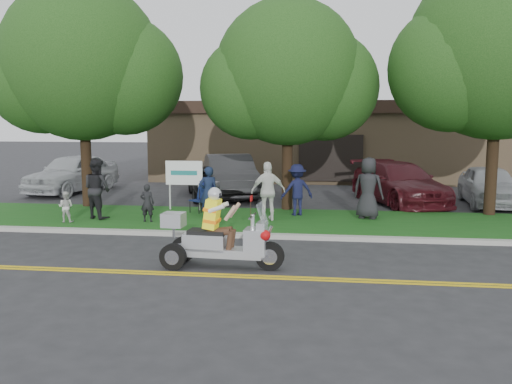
# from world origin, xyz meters

# --- Properties ---
(ground) EXTENTS (120.00, 120.00, 0.00)m
(ground) POSITION_xyz_m (0.00, 0.00, 0.00)
(ground) COLOR #28282B
(ground) RESTS_ON ground
(centerline_near) EXTENTS (60.00, 0.10, 0.01)m
(centerline_near) POSITION_xyz_m (0.00, -0.58, 0.01)
(centerline_near) COLOR gold
(centerline_near) RESTS_ON ground
(centerline_far) EXTENTS (60.00, 0.10, 0.01)m
(centerline_far) POSITION_xyz_m (0.00, -0.42, 0.01)
(centerline_far) COLOR gold
(centerline_far) RESTS_ON ground
(curb) EXTENTS (60.00, 0.25, 0.12)m
(curb) POSITION_xyz_m (0.00, 3.05, 0.06)
(curb) COLOR #A8A89E
(curb) RESTS_ON ground
(grass_verge) EXTENTS (60.00, 4.00, 0.10)m
(grass_verge) POSITION_xyz_m (0.00, 5.20, 0.06)
(grass_verge) COLOR #175216
(grass_verge) RESTS_ON ground
(commercial_building) EXTENTS (18.00, 8.20, 4.00)m
(commercial_building) POSITION_xyz_m (2.00, 18.98, 2.01)
(commercial_building) COLOR #9E7F5B
(commercial_building) RESTS_ON ground
(tree_left) EXTENTS (6.62, 5.40, 7.78)m
(tree_left) POSITION_xyz_m (-6.44, 7.03, 4.85)
(tree_left) COLOR #332114
(tree_left) RESTS_ON ground
(tree_mid) EXTENTS (5.88, 4.80, 7.05)m
(tree_mid) POSITION_xyz_m (0.55, 7.23, 4.43)
(tree_mid) COLOR #332114
(tree_mid) RESTS_ON ground
(tree_right) EXTENTS (6.86, 5.60, 8.07)m
(tree_right) POSITION_xyz_m (7.06, 7.03, 5.03)
(tree_right) COLOR #332114
(tree_right) RESTS_ON ground
(business_sign) EXTENTS (1.25, 0.06, 1.75)m
(business_sign) POSITION_xyz_m (-2.90, 6.60, 1.26)
(business_sign) COLOR silver
(business_sign) RESTS_ON ground
(trike_scooter) EXTENTS (2.63, 0.90, 1.72)m
(trike_scooter) POSITION_xyz_m (-0.47, 0.10, 0.60)
(trike_scooter) COLOR black
(trike_scooter) RESTS_ON ground
(lawn_chair_a) EXTENTS (0.68, 0.69, 0.93)m
(lawn_chair_a) POSITION_xyz_m (-2.24, 6.21, 0.63)
(lawn_chair_a) COLOR black
(lawn_chair_a) RESTS_ON grass_verge
(lawn_chair_b) EXTENTS (0.63, 0.65, 0.99)m
(lawn_chair_b) POSITION_xyz_m (-2.07, 6.46, 0.66)
(lawn_chair_b) COLOR black
(lawn_chair_b) RESTS_ON grass_verge
(spectator_adult_left) EXTENTS (0.68, 0.56, 1.59)m
(spectator_adult_left) POSITION_xyz_m (-1.77, 5.20, 0.90)
(spectator_adult_left) COLOR #141E38
(spectator_adult_left) RESTS_ON grass_verge
(spectator_adult_mid) EXTENTS (1.11, 1.02, 1.83)m
(spectator_adult_mid) POSITION_xyz_m (-5.14, 4.71, 1.02)
(spectator_adult_mid) COLOR black
(spectator_adult_mid) RESTS_ON grass_verge
(spectator_adult_right) EXTENTS (1.12, 0.71, 1.77)m
(spectator_adult_right) POSITION_xyz_m (0.09, 5.07, 0.99)
(spectator_adult_right) COLOR white
(spectator_adult_right) RESTS_ON grass_verge
(spectator_chair_a) EXTENTS (1.20, 0.95, 1.62)m
(spectator_chair_a) POSITION_xyz_m (0.90, 6.05, 0.92)
(spectator_chair_a) COLOR #131636
(spectator_chair_a) RESTS_ON grass_verge
(spectator_chair_b) EXTENTS (1.07, 0.88, 1.88)m
(spectator_chair_b) POSITION_xyz_m (3.08, 5.77, 1.05)
(spectator_chair_b) COLOR black
(spectator_chair_b) RESTS_ON grass_verge
(child_left) EXTENTS (0.42, 0.28, 1.13)m
(child_left) POSITION_xyz_m (-3.44, 4.36, 0.67)
(child_left) COLOR black
(child_left) RESTS_ON grass_verge
(child_right) EXTENTS (0.46, 0.37, 0.92)m
(child_right) POSITION_xyz_m (-5.80, 3.98, 0.56)
(child_right) COLOR beige
(child_right) RESTS_ON grass_verge
(parked_car_far_left) EXTENTS (2.82, 5.14, 1.66)m
(parked_car_far_left) POSITION_xyz_m (-9.00, 10.98, 0.83)
(parked_car_far_left) COLOR #B3B6BB
(parked_car_far_left) RESTS_ON ground
(parked_car_left) EXTENTS (3.27, 5.42, 1.69)m
(parked_car_left) POSITION_xyz_m (-2.09, 10.71, 0.84)
(parked_car_left) COLOR #2F2F31
(parked_car_left) RESTS_ON ground
(parked_car_mid) EXTENTS (3.34, 4.92, 1.25)m
(parked_car_mid) POSITION_xyz_m (-2.50, 10.07, 0.63)
(parked_car_mid) COLOR black
(parked_car_mid) RESTS_ON ground
(parked_car_right) EXTENTS (3.78, 5.67, 1.53)m
(parked_car_right) POSITION_xyz_m (4.50, 9.60, 0.76)
(parked_car_right) COLOR #441016
(parked_car_right) RESTS_ON ground
(parked_car_far_right) EXTENTS (2.01, 4.41, 1.47)m
(parked_car_far_right) POSITION_xyz_m (7.68, 9.53, 0.73)
(parked_car_far_right) COLOR #A9ABB1
(parked_car_far_right) RESTS_ON ground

